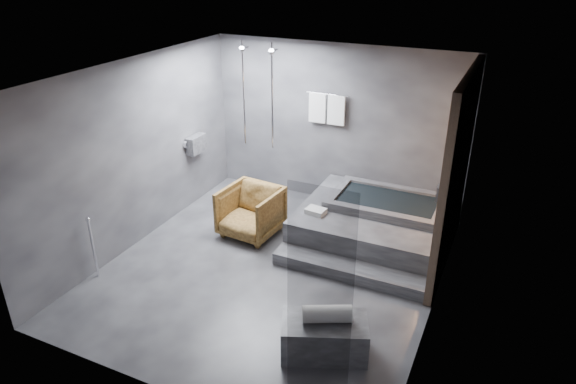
% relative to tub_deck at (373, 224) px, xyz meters
% --- Properties ---
extents(room, '(5.00, 5.04, 2.82)m').
position_rel_tub_deck_xyz_m(room, '(-0.65, -1.21, 1.48)').
color(room, '#2A2A2D').
rests_on(room, ground).
extents(tub_deck, '(2.20, 2.00, 0.50)m').
position_rel_tub_deck_xyz_m(tub_deck, '(0.00, 0.00, 0.00)').
color(tub_deck, '#2F2F32').
rests_on(tub_deck, ground).
extents(tub_step, '(2.20, 0.36, 0.18)m').
position_rel_tub_deck_xyz_m(tub_step, '(0.00, -1.18, -0.16)').
color(tub_step, '#2F2F32').
rests_on(tub_step, ground).
extents(concrete_bench, '(1.08, 0.85, 0.43)m').
position_rel_tub_deck_xyz_m(concrete_bench, '(0.23, -2.72, -0.03)').
color(concrete_bench, '#303033').
rests_on(concrete_bench, ground).
extents(driftwood_chair, '(0.93, 0.95, 0.79)m').
position_rel_tub_deck_xyz_m(driftwood_chair, '(-1.80, -0.71, 0.15)').
color(driftwood_chair, '#462D11').
rests_on(driftwood_chair, ground).
extents(rolled_towel, '(0.58, 0.42, 0.20)m').
position_rel_tub_deck_xyz_m(rolled_towel, '(0.25, -2.70, 0.28)').
color(rolled_towel, white).
rests_on(rolled_towel, concrete_bench).
extents(deck_towel, '(0.32, 0.25, 0.08)m').
position_rel_tub_deck_xyz_m(deck_towel, '(-0.78, -0.50, 0.29)').
color(deck_towel, white).
rests_on(deck_towel, tub_deck).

